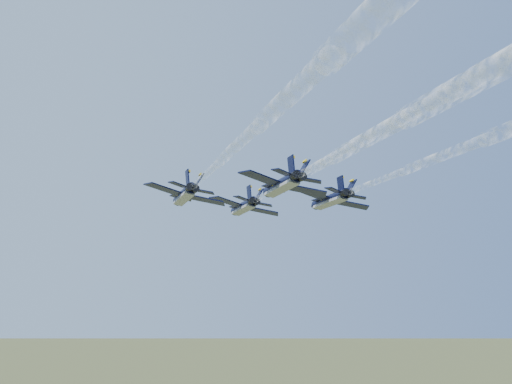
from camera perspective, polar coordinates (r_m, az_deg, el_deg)
name	(u,v)px	position (r m, az deg, el deg)	size (l,w,h in m)	color
jet_lead	(243,207)	(105.30, -1.13, -1.33)	(11.67, 15.42, 4.02)	black
jet_left	(184,195)	(91.87, -6.40, -0.29)	(11.67, 15.42, 4.02)	black
jet_right	(330,200)	(97.07, 6.56, -0.70)	(11.67, 15.42, 4.02)	black
jet_slot	(281,185)	(81.84, 2.26, 0.62)	(11.67, 15.42, 4.02)	black
smoke_trail_lead	(375,147)	(60.00, 10.57, 3.98)	(8.64, 64.23, 2.27)	white
smoke_trail_left	(296,104)	(45.39, 3.58, 7.78)	(8.64, 64.23, 2.27)	white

